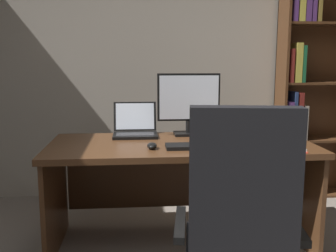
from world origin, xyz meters
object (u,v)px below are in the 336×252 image
object	(u,v)px
office_chair	(239,241)
notepad	(224,142)
laptop	(135,129)
open_binder	(268,147)
desk	(179,167)
pen	(226,141)
bookshelf	(309,88)
keyboard	(198,146)
monitor	(189,104)
reading_stand_with_book	(251,123)
computer_mouse	(152,146)

from	to	relation	value
office_chair	notepad	distance (m)	0.96
laptop	notepad	xyz separation A→B (m)	(0.61, -0.33, -0.05)
open_binder	notepad	size ratio (longest dim) A/B	1.96
desk	pen	xyz separation A→B (m)	(0.31, -0.12, 0.21)
bookshelf	office_chair	world-z (taller)	bookshelf
keyboard	open_binder	bearing A→B (deg)	-6.31
office_chair	monitor	world-z (taller)	monitor
office_chair	reading_stand_with_book	size ratio (longest dim) A/B	3.63
pen	open_binder	bearing A→B (deg)	-38.71
computer_mouse	pen	distance (m)	0.54
monitor	computer_mouse	distance (m)	0.59
monitor	open_binder	bearing A→B (deg)	-48.19
monitor	reading_stand_with_book	xyz separation A→B (m)	(0.50, 0.05, -0.16)
keyboard	pen	distance (m)	0.26
reading_stand_with_book	pen	distance (m)	0.47
laptop	open_binder	world-z (taller)	laptop
laptop	keyboard	distance (m)	0.62
office_chair	keyboard	distance (m)	0.83
open_binder	pen	distance (m)	0.30
desk	bookshelf	distance (m)	1.68
computer_mouse	laptop	bearing A→B (deg)	103.08
monitor	notepad	world-z (taller)	monitor
computer_mouse	desk	bearing A→B (deg)	51.25
desk	keyboard	xyz separation A→B (m)	(0.09, -0.26, 0.21)
bookshelf	office_chair	xyz separation A→B (m)	(-1.17, -1.90, -0.58)
desk	keyboard	distance (m)	0.34
office_chair	monitor	size ratio (longest dim) A/B	2.36
laptop	keyboard	xyz separation A→B (m)	(0.41, -0.46, -0.04)
bookshelf	office_chair	bearing A→B (deg)	-121.70
office_chair	notepad	world-z (taller)	office_chair
bookshelf	keyboard	xyz separation A→B (m)	(-1.25, -1.13, -0.29)
laptop	pen	xyz separation A→B (m)	(0.63, -0.33, -0.04)
computer_mouse	notepad	size ratio (longest dim) A/B	0.50
open_binder	pen	world-z (taller)	open_binder
laptop	reading_stand_with_book	bearing A→B (deg)	2.96
monitor	office_chair	bearing A→B (deg)	-86.59
monitor	bookshelf	bearing A→B (deg)	28.31
desk	computer_mouse	world-z (taller)	computer_mouse
bookshelf	office_chair	distance (m)	2.31
laptop	notepad	size ratio (longest dim) A/B	1.56
reading_stand_with_book	computer_mouse	bearing A→B (deg)	-147.64
laptop	open_binder	xyz separation A→B (m)	(0.86, -0.51, -0.04)
office_chair	pen	distance (m)	0.97
office_chair	open_binder	size ratio (longest dim) A/B	2.72
desk	reading_stand_with_book	world-z (taller)	reading_stand_with_book
bookshelf	desk	bearing A→B (deg)	-147.04
open_binder	notepad	xyz separation A→B (m)	(-0.25, 0.19, -0.01)
bookshelf	monitor	distance (m)	1.42
office_chair	reading_stand_with_book	world-z (taller)	office_chair
monitor	reading_stand_with_book	bearing A→B (deg)	6.00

